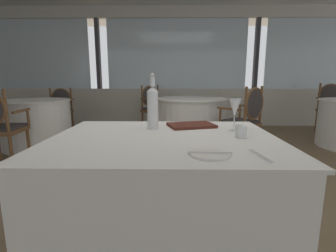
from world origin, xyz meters
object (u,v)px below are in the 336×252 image
(water_tumbler, at_px, (241,131))
(dining_chair_1_1, at_px, (332,104))
(dining_chair_0_1, at_px, (59,107))
(menu_book, at_px, (191,125))
(side_plate, at_px, (210,154))
(dining_chair_2_0, at_px, (246,116))
(wine_glass, at_px, (235,108))
(dining_chair_2_1, at_px, (154,105))
(water_bottle, at_px, (153,106))

(water_tumbler, xyz_separation_m, dining_chair_1_1, (2.75, 3.53, -0.20))
(dining_chair_0_1, bearing_deg, menu_book, 34.12)
(side_plate, xyz_separation_m, dining_chair_1_1, (2.98, 3.87, -0.17))
(dining_chair_1_1, xyz_separation_m, dining_chair_2_0, (-2.11, -1.45, -0.02))
(wine_glass, height_order, dining_chair_2_1, wine_glass)
(side_plate, relative_size, menu_book, 0.58)
(water_bottle, height_order, dining_chair_2_1, water_bottle)
(menu_book, xyz_separation_m, dining_chair_0_1, (-2.35, 3.10, -0.23))
(side_plate, bearing_deg, menu_book, 92.78)
(dining_chair_0_1, xyz_separation_m, dining_chair_1_1, (5.36, 0.12, 0.05))
(dining_chair_2_0, height_order, dining_chair_2_1, dining_chair_2_0)
(water_bottle, relative_size, dining_chair_0_1, 0.41)
(side_plate, relative_size, dining_chair_0_1, 0.20)
(dining_chair_0_1, bearing_deg, water_tumbler, 34.30)
(side_plate, height_order, dining_chair_0_1, dining_chair_0_1)
(dining_chair_1_1, bearing_deg, water_tumbler, -29.13)
(water_bottle, xyz_separation_m, dining_chair_1_1, (3.28, 3.28, -0.32))
(water_bottle, relative_size, dining_chair_2_0, 0.38)
(dining_chair_1_1, bearing_deg, dining_chair_2_0, -46.61)
(wine_glass, xyz_separation_m, dining_chair_1_1, (2.75, 3.34, -0.31))
(water_bottle, distance_m, menu_book, 0.31)
(water_bottle, distance_m, dining_chair_2_0, 2.20)
(dining_chair_2_0, bearing_deg, dining_chair_0_1, 25.03)
(side_plate, bearing_deg, water_bottle, 116.93)
(dining_chair_1_1, height_order, dining_chair_2_1, dining_chair_1_1)
(menu_book, relative_size, dining_chair_1_1, 0.31)
(wine_glass, height_order, water_tumbler, wine_glass)
(menu_book, bearing_deg, side_plate, -103.28)
(dining_chair_1_1, bearing_deg, menu_book, -34.35)
(water_tumbler, bearing_deg, dining_chair_2_0, 72.77)
(water_tumbler, xyz_separation_m, dining_chair_2_0, (0.64, 2.08, -0.22))
(wine_glass, bearing_deg, dining_chair_0_1, 129.07)
(dining_chair_2_0, bearing_deg, side_plate, 117.50)
(side_plate, distance_m, dining_chair_1_1, 4.89)
(dining_chair_0_1, bearing_deg, dining_chair_2_0, 64.58)
(wine_glass, relative_size, dining_chair_0_1, 0.23)
(side_plate, bearing_deg, dining_chair_1_1, 52.39)
(menu_book, relative_size, dining_chair_2_0, 0.31)
(wine_glass, distance_m, dining_chair_2_0, 2.02)
(side_plate, xyz_separation_m, wine_glass, (0.23, 0.53, 0.14))
(water_bottle, height_order, menu_book, water_bottle)
(side_plate, bearing_deg, dining_chair_2_1, 97.82)
(side_plate, distance_m, dining_chair_0_1, 4.45)
(wine_glass, relative_size, water_tumbler, 2.93)
(wine_glass, height_order, menu_book, wine_glass)
(water_tumbler, distance_m, dining_chair_2_0, 2.19)
(menu_book, distance_m, dining_chair_0_1, 3.89)
(side_plate, height_order, dining_chair_1_1, dining_chair_1_1)
(water_bottle, bearing_deg, dining_chair_2_0, 57.45)
(wine_glass, height_order, dining_chair_1_1, dining_chair_1_1)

